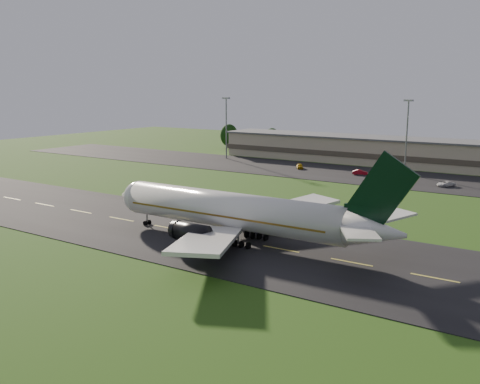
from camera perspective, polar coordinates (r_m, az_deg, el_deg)
The scene contains 10 objects.
ground at distance 84.95m, azimuth -2.12°, elevation -4.95°, with size 360.00×360.00×0.00m, color #234611.
taxiway at distance 84.94m, azimuth -2.12°, elevation -4.92°, with size 220.00×30.00×0.10m, color black.
apron at distance 148.09m, azimuth 14.38°, elevation 1.62°, with size 260.00×30.00×0.10m, color black.
airliner at distance 82.15m, azimuth -0.47°, elevation -2.14°, with size 51.26×42.18×15.57m.
terminal at distance 168.70m, azimuth 19.25°, elevation 3.82°, with size 145.00×16.00×8.40m.
light_mast_west at distance 179.06m, azimuth -1.48°, elevation 7.62°, with size 2.40×1.20×20.35m.
light_mast_centre at distance 152.71m, azimuth 17.40°, elevation 6.54°, with size 2.40×1.20×20.35m.
service_vehicle_a at distance 157.99m, azimuth 6.39°, elevation 2.76°, with size 1.74×4.33×1.48m, color #C0910B.
service_vehicle_b at distance 149.45m, azimuth 12.68°, elevation 2.07°, with size 1.44×4.14×1.37m, color maroon.
service_vehicle_c at distance 137.79m, azimuth 21.11°, elevation 0.83°, with size 2.10×4.56×1.27m, color silver.
Camera 1 is at (47.84, -66.19, 23.38)m, focal length 40.00 mm.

